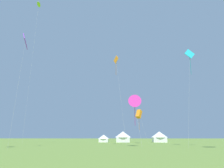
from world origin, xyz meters
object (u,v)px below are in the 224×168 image
Objects in this scene: kite_purple_diamond at (25,42)px; kite_cyan_diamond at (190,56)px; kite_orange_diamond at (116,62)px; festival_tent_right at (123,136)px; festival_tent_left at (104,138)px; festival_tent_center at (159,136)px; kite_orange_box at (139,114)px; kite_lime_parafoil at (39,5)px; kite_magenta_delta at (135,103)px.

kite_cyan_diamond is (29.79, 7.68, -0.21)m from kite_purple_diamond.
kite_orange_diamond is 3.85× the size of festival_tent_right.
kite_purple_diamond is 0.96× the size of kite_orange_diamond.
festival_tent_center reaches higher than festival_tent_left.
kite_orange_box is 16.85m from festival_tent_left.
kite_lime_parafoil is at bearing -147.63° from festival_tent_center.
kite_lime_parafoil is 43.60m from festival_tent_left.
festival_tent_center is at bearing 58.14° from kite_orange_box.
kite_cyan_diamond is (8.87, -20.06, 9.57)m from kite_orange_box.
kite_cyan_diamond reaches higher than kite_orange_box.
kite_orange_diamond is at bearing 42.85° from kite_purple_diamond.
festival_tent_center is (7.06, 11.36, -5.97)m from kite_orange_box.
kite_purple_diamond reaches higher than festival_tent_center.
kite_purple_diamond is 50.59m from festival_tent_center.
kite_cyan_diamond is 3.64× the size of festival_tent_right.
kite_cyan_diamond is at bearing -66.15° from kite_orange_box.
festival_tent_left is at bearing 100.84° from kite_orange_diamond.
kite_purple_diamond is 3.71× the size of festival_tent_center.
kite_magenta_delta reaches higher than kite_orange_box.
kite_magenta_delta is 0.51× the size of kite_cyan_diamond.
kite_magenta_delta is 14.39m from kite_cyan_diamond.
festival_tent_right is at bearing 111.33° from kite_orange_box.
kite_cyan_diamond is at bearing -1.13° from kite_magenta_delta.
kite_purple_diamond is 1.01× the size of kite_cyan_diamond.
kite_orange_box is at bearing -68.67° from festival_tent_right.
kite_orange_diamond is 32.74m from festival_tent_center.
kite_purple_diamond reaches higher than festival_tent_right.
kite_cyan_diamond is (14.68, -6.35, -1.12)m from kite_orange_diamond.
festival_tent_right is (-13.30, 31.42, -15.53)m from kite_cyan_diamond.
festival_tent_left is (-8.47, 31.20, -6.84)m from kite_magenta_delta.
festival_tent_left is at bearing 75.22° from kite_purple_diamond.
kite_orange_box is 0.46× the size of kite_orange_diamond.
kite_purple_diamond reaches higher than kite_cyan_diamond.
kite_lime_parafoil reaches higher than kite_orange_diamond.
festival_tent_center is (33.50, 21.24, -34.08)m from kite_lime_parafoil.
kite_magenta_delta is 1.84× the size of festival_tent_right.
kite_lime_parafoil is 41.16m from kite_cyan_diamond.
kite_magenta_delta is at bearing -74.81° from festival_tent_left.
kite_magenta_delta is at bearing -22.29° from kite_lime_parafoil.
kite_orange_box is 1.75× the size of festival_tent_right.
kite_orange_box is at bearing 67.06° from kite_orange_diamond.
kite_magenta_delta is 0.26× the size of kite_lime_parafoil.
festival_tent_center is at bearing 32.37° from kite_lime_parafoil.
kite_orange_box is at bearing 20.49° from kite_lime_parafoil.
kite_orange_box reaches higher than festival_tent_left.
festival_tent_right is at bearing 67.13° from kite_purple_diamond.
kite_magenta_delta reaches higher than festival_tent_center.
festival_tent_center is at bearing 0.00° from festival_tent_left.
kite_orange_box is at bearing -46.95° from festival_tent_left.
kite_magenta_delta reaches higher than festival_tent_right.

